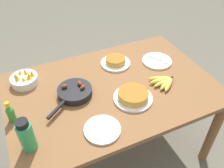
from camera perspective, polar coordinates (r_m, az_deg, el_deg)
name	(u,v)px	position (r m, az deg, el deg)	size (l,w,h in m)	color
ground_plane	(112,147)	(2.24, 0.00, -14.89)	(14.00, 14.00, 0.00)	#666051
dining_table	(112,97)	(1.75, 0.00, -3.10)	(1.47, 0.97, 0.73)	brown
banana_bunch	(164,82)	(1.75, 12.40, 0.56)	(0.19, 0.20, 0.04)	gold
skillet	(74,92)	(1.63, -9.04, -1.92)	(0.35, 0.30, 0.08)	black
frittata_plate_center	(133,96)	(1.59, 5.09, -2.88)	(0.26, 0.26, 0.06)	silver
frittata_plate_side	(115,62)	(1.90, 0.85, 5.41)	(0.24, 0.24, 0.06)	silver
empty_plate_near_front	(157,61)	(1.97, 10.74, 5.47)	(0.24, 0.24, 0.02)	silver
empty_plate_far_left	(102,130)	(1.42, -2.35, -10.90)	(0.22, 0.22, 0.02)	silver
fruit_bowl_mango	(24,79)	(1.81, -20.32, 1.05)	(0.19, 0.19, 0.11)	silver
water_bottle	(26,136)	(1.35, -19.90, -11.64)	(0.08, 0.08, 0.22)	#2D9351
hot_sauce_bottle	(10,113)	(1.55, -23.24, -6.40)	(0.05, 0.05, 0.15)	#337F2D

